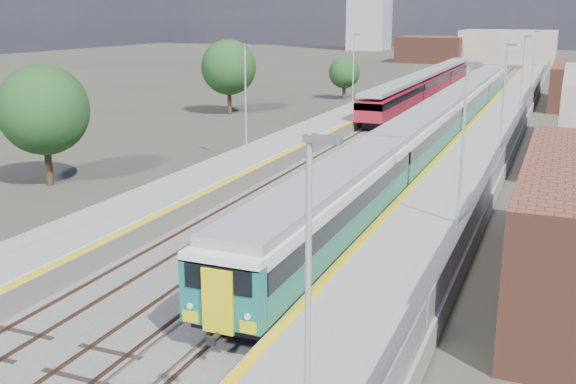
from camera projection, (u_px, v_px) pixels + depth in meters
The scene contains 11 objects.
ground at pixel (430, 137), 59.38m from camera, with size 320.00×320.00×0.00m, color #47443A.
ballast_bed at pixel (411, 131), 62.43m from camera, with size 10.50×155.00×0.06m, color #565451.
tracks at pixel (421, 128), 63.69m from camera, with size 8.96×160.00×0.17m.
platform_right at pixel (495, 130), 59.53m from camera, with size 4.70×155.00×8.52m.
platform_left at pixel (341, 121), 64.79m from camera, with size 4.30×155.00×8.52m.
buildings at pixel (427, 13), 142.49m from camera, with size 72.00×185.50×40.00m.
green_train at pixel (444, 116), 56.25m from camera, with size 2.87×79.88×3.16m.
red_train at pixel (428, 83), 85.03m from camera, with size 2.73×55.35×3.44m.
tree_a at pixel (44, 110), 41.55m from camera, with size 5.60×5.60×7.60m.
tree_b at pixel (229, 67), 71.60m from camera, with size 5.86×5.86×7.95m.
tree_c at pixel (344, 73), 84.69m from camera, with size 3.93×3.93×5.32m.
Camera 1 is at (10.71, -8.99, 10.55)m, focal length 42.00 mm.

